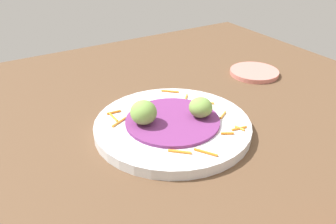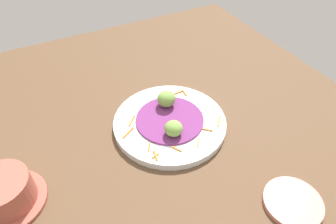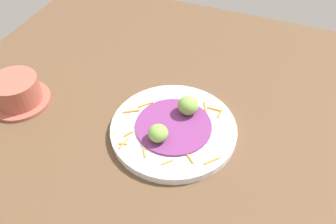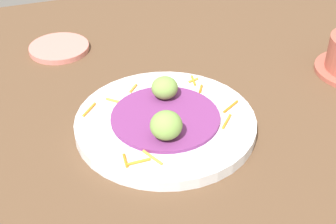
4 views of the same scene
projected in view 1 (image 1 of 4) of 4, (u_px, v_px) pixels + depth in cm
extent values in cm
cube|color=brown|center=(183.00, 148.00, 61.01)|extent=(110.00, 110.00, 2.00)
cylinder|color=silver|center=(173.00, 126.00, 63.53)|extent=(27.38, 27.38, 1.78)
cylinder|color=#702D6B|center=(173.00, 121.00, 62.96)|extent=(16.47, 16.47, 0.54)
cylinder|color=orange|center=(113.00, 117.00, 64.22)|extent=(3.30, 0.46, 0.40)
cylinder|color=orange|center=(170.00, 91.00, 73.40)|extent=(2.70, 2.95, 0.40)
cylinder|color=orange|center=(119.00, 122.00, 62.80)|extent=(1.93, 3.58, 0.40)
cylinder|color=orange|center=(239.00, 128.00, 60.94)|extent=(0.87, 2.86, 0.40)
cylinder|color=orange|center=(208.00, 103.00, 69.00)|extent=(1.89, 2.07, 0.40)
cylinder|color=orange|center=(223.00, 115.00, 64.88)|extent=(1.64, 2.35, 0.40)
cylinder|color=orange|center=(240.00, 128.00, 60.96)|extent=(1.90, 0.88, 0.40)
cylinder|color=orange|center=(180.00, 152.00, 55.04)|extent=(2.76, 2.95, 0.40)
cylinder|color=orange|center=(114.00, 112.00, 65.79)|extent=(0.65, 2.63, 0.40)
cylinder|color=orange|center=(208.00, 151.00, 55.09)|extent=(3.43, 2.35, 0.40)
cylinder|color=orange|center=(227.00, 133.00, 59.54)|extent=(1.41, 2.03, 0.40)
cylinder|color=orange|center=(186.00, 99.00, 70.40)|extent=(2.94, 2.73, 0.40)
ellipsoid|color=#759E47|center=(201.00, 107.00, 63.02)|extent=(5.30, 5.27, 3.50)
ellipsoid|color=#759E47|center=(144.00, 112.00, 60.79)|extent=(5.19, 5.09, 4.13)
cylinder|color=tan|center=(254.00, 72.00, 85.72)|extent=(11.39, 11.39, 1.01)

